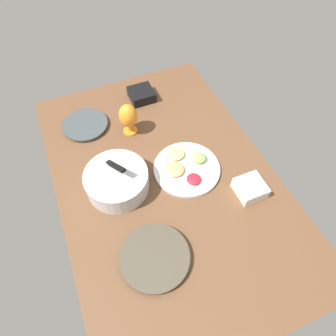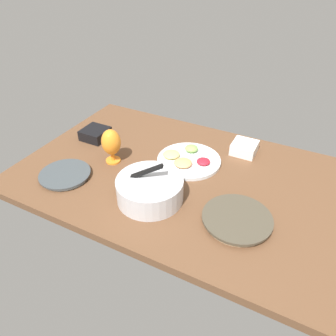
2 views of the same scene
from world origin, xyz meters
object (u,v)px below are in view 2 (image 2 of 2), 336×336
at_px(fruit_platter, 187,159).
at_px(square_bowl_white, 244,147).
at_px(square_bowl_black, 95,133).
at_px(dinner_plate_left, 237,220).
at_px(hurricane_glass_orange, 111,143).
at_px(dinner_plate_right, 65,175).
at_px(mixing_bowl, 150,189).

bearing_deg(fruit_platter, square_bowl_white, -137.21).
bearing_deg(square_bowl_white, square_bowl_black, 16.77).
bearing_deg(fruit_platter, square_bowl_black, 2.49).
height_order(dinner_plate_left, square_bowl_black, square_bowl_black).
bearing_deg(square_bowl_black, fruit_platter, -177.51).
distance_m(dinner_plate_left, hurricane_glass_orange, 0.73).
distance_m(dinner_plate_left, dinner_plate_right, 0.85).
xyz_separation_m(fruit_platter, square_bowl_white, (-0.24, -0.22, 0.02)).
bearing_deg(square_bowl_black, dinner_plate_right, 104.81).
xyz_separation_m(mixing_bowl, fruit_platter, (-0.03, -0.34, -0.04)).
bearing_deg(dinner_plate_left, hurricane_glass_orange, -10.62).
height_order(dinner_plate_right, fruit_platter, fruit_platter).
distance_m(mixing_bowl, square_bowl_black, 0.64).
height_order(square_bowl_black, square_bowl_white, square_bowl_white).
xyz_separation_m(hurricane_glass_orange, square_bowl_white, (-0.59, -0.40, -0.08)).
bearing_deg(mixing_bowl, dinner_plate_right, 6.44).
xyz_separation_m(hurricane_glass_orange, square_bowl_black, (0.23, -0.15, -0.08)).
distance_m(dinner_plate_right, mixing_bowl, 0.46).
bearing_deg(dinner_plate_right, mixing_bowl, -173.56).
bearing_deg(square_bowl_black, mixing_bowl, 149.97).
height_order(hurricane_glass_orange, square_bowl_black, hurricane_glass_orange).
bearing_deg(dinner_plate_left, fruit_platter, -40.25).
xyz_separation_m(dinner_plate_left, square_bowl_black, (0.95, -0.28, 0.02)).
relative_size(fruit_platter, hurricane_glass_orange, 1.78).
relative_size(mixing_bowl, hurricane_glass_orange, 1.64).
bearing_deg(hurricane_glass_orange, dinner_plate_left, 169.38).
bearing_deg(fruit_platter, dinner_plate_right, 39.35).
xyz_separation_m(fruit_platter, hurricane_glass_orange, (0.35, 0.18, 0.10)).
height_order(fruit_platter, square_bowl_white, square_bowl_white).
xyz_separation_m(dinner_plate_left, fruit_platter, (0.37, -0.31, -0.00)).
height_order(mixing_bowl, fruit_platter, mixing_bowl).
bearing_deg(fruit_platter, mixing_bowl, 85.30).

